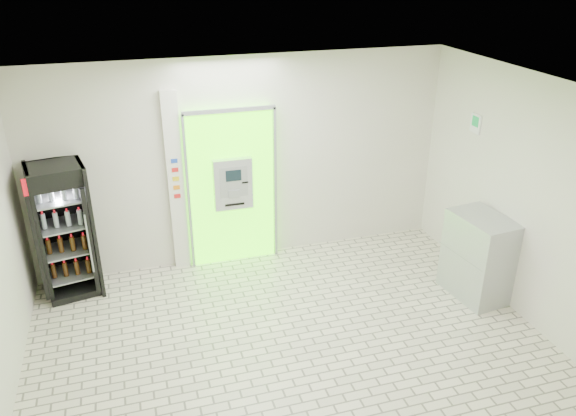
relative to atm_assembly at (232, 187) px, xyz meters
name	(u,v)px	position (x,y,z in m)	size (l,w,h in m)	color
ground	(295,355)	(0.20, -2.41, -1.17)	(6.00, 6.00, 0.00)	#BDB49C
room_shell	(296,211)	(0.20, -2.41, 0.67)	(6.00, 6.00, 6.00)	silver
atm_assembly	(232,187)	(0.00, 0.00, 0.00)	(1.30, 0.24, 2.33)	#48F409
pillar	(176,183)	(-0.78, 0.04, 0.13)	(0.22, 0.11, 2.60)	silver
beverage_cooler	(66,233)	(-2.28, -0.22, -0.29)	(0.79, 0.75, 1.83)	black
steel_cabinet	(479,257)	(2.90, -1.88, -0.60)	(0.68, 0.93, 1.15)	#AAACB1
exit_sign	(476,123)	(3.19, -1.01, 0.95)	(0.02, 0.22, 0.26)	white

